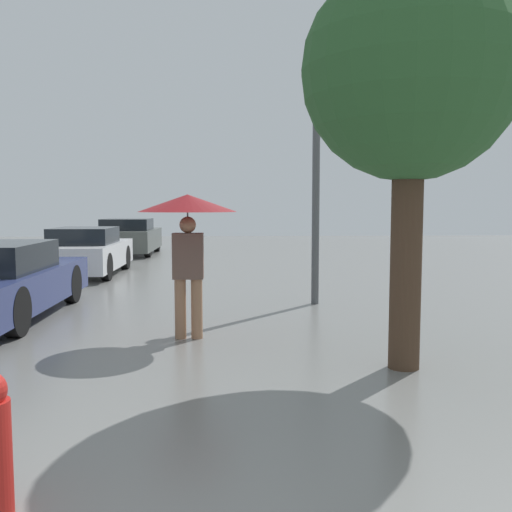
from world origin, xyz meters
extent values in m
cylinder|color=#9E7051|center=(-0.37, 5.61, 0.39)|extent=(0.15, 0.15, 0.78)
cylinder|color=#9E7051|center=(-0.15, 5.61, 0.39)|extent=(0.15, 0.15, 0.78)
cube|color=brown|center=(-0.26, 5.61, 1.08)|extent=(0.39, 0.23, 0.59)
sphere|color=#9E7051|center=(-0.26, 5.61, 1.48)|extent=(0.21, 0.21, 0.21)
cylinder|color=#515456|center=(-0.26, 5.61, 1.33)|extent=(0.02, 0.02, 0.63)
cone|color=maroon|center=(-0.26, 5.61, 1.76)|extent=(1.27, 1.27, 0.22)
cylinder|color=black|center=(-2.53, 8.47, 0.33)|extent=(0.18, 0.67, 0.67)
cylinder|color=black|center=(-2.53, 5.80, 0.33)|extent=(0.18, 0.67, 0.67)
cube|color=silver|center=(-3.28, 12.58, 0.48)|extent=(1.63, 3.83, 0.61)
cube|color=black|center=(-3.28, 12.39, 0.98)|extent=(1.39, 1.72, 0.39)
cylinder|color=black|center=(-4.01, 13.77, 0.32)|extent=(0.18, 0.64, 0.64)
cylinder|color=black|center=(-2.54, 13.77, 0.32)|extent=(0.18, 0.64, 0.64)
cylinder|color=black|center=(-4.01, 11.39, 0.32)|extent=(0.18, 0.64, 0.64)
cylinder|color=black|center=(-2.54, 11.39, 0.32)|extent=(0.18, 0.64, 0.64)
cube|color=#4C514C|center=(-3.26, 18.41, 0.52)|extent=(1.87, 3.83, 0.70)
cube|color=black|center=(-3.26, 18.21, 1.06)|extent=(1.59, 1.72, 0.38)
cylinder|color=black|center=(-4.10, 19.59, 0.31)|extent=(0.18, 0.61, 0.61)
cylinder|color=black|center=(-2.42, 19.59, 0.31)|extent=(0.18, 0.61, 0.61)
cylinder|color=black|center=(-4.10, 17.22, 0.31)|extent=(0.18, 0.61, 0.61)
cylinder|color=black|center=(-2.42, 17.22, 0.31)|extent=(0.18, 0.61, 0.61)
cylinder|color=#473323|center=(2.13, 4.15, 1.24)|extent=(0.33, 0.33, 2.48)
sphere|color=#2D5B2D|center=(2.13, 4.15, 3.09)|extent=(2.24, 2.24, 2.24)
cylinder|color=#515456|center=(1.77, 8.13, 2.03)|extent=(0.13, 0.13, 4.07)
sphere|color=beige|center=(1.77, 8.13, 4.15)|extent=(0.28, 0.28, 0.28)
camera|label=1|loc=(0.27, -1.72, 1.74)|focal=40.00mm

